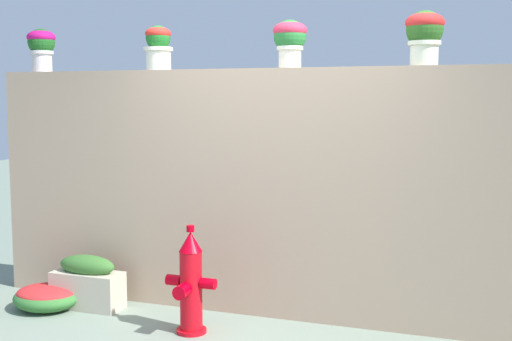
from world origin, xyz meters
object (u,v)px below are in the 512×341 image
Objects in this scene: planter_box at (88,283)px; potted_plant_1 at (158,45)px; potted_plant_0 at (41,45)px; potted_plant_3 at (425,32)px; potted_plant_2 at (290,38)px; fire_hydrant at (191,285)px; flower_bush_left at (47,296)px.

potted_plant_1 is at bearing 37.95° from planter_box.
potted_plant_3 is (3.48, -0.01, -0.00)m from potted_plant_0.
potted_plant_2 reaches higher than fire_hydrant.
flower_bush_left is at bearing -54.38° from potted_plant_0.
potted_plant_1 is at bearing -176.52° from potted_plant_2.
flower_bush_left is (-1.99, -0.62, -2.18)m from potted_plant_2.
fire_hydrant is (1.85, -0.70, -1.92)m from potted_plant_0.
potted_plant_2 is 0.63× the size of planter_box.
potted_plant_1 reaches higher than planter_box.
planter_box is at bearing -171.04° from potted_plant_3.
potted_plant_2 is 1.07m from potted_plant_3.
potted_plant_3 reaches higher than potted_plant_1.
potted_plant_3 is at bearing -0.24° from potted_plant_0.
fire_hydrant is at bearing -47.48° from potted_plant_1.
flower_bush_left is 0.36m from planter_box.
potted_plant_0 is 0.65× the size of planter_box.
planter_box is at bearing 24.88° from flower_bush_left.
potted_plant_1 is at bearing 33.39° from flower_bush_left.
potted_plant_3 is 0.49× the size of fire_hydrant.
potted_plant_0 is at bearing 177.77° from potted_plant_1.
fire_hydrant is at bearing -4.30° from flower_bush_left.
potted_plant_0 is 1.25m from potted_plant_1.
potted_plant_1 is at bearing -179.11° from potted_plant_3.
potted_plant_2 is at bearing 0.52° from potted_plant_0.
potted_plant_0 reaches higher than potted_plant_2.
flower_bush_left is at bearing -155.12° from planter_box.
potted_plant_3 is at bearing 22.74° from fire_hydrant.
potted_plant_0 is 0.48× the size of fire_hydrant.
potted_plant_3 reaches higher than flower_bush_left.
potted_plant_3 reaches higher than fire_hydrant.
potted_plant_3 reaches higher than potted_plant_2.
potted_plant_1 is 1.17m from potted_plant_2.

